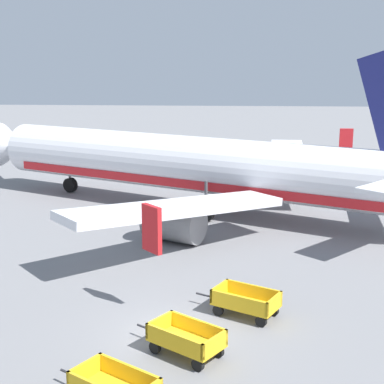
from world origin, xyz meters
name	(u,v)px	position (x,y,z in m)	size (l,w,h in m)	color
ground_plane	(171,335)	(0.00, 0.00, 0.00)	(220.00, 220.00, 0.00)	slate
airplane	(202,166)	(0.27, 18.01, 3.05)	(35.40, 29.12, 11.34)	silver
baggage_cart_second_in_row	(186,339)	(0.67, -1.43, 0.60)	(3.35, 2.62, 1.07)	gold
baggage_cart_third_in_row	(246,301)	(2.79, 1.84, 0.60)	(3.48, 2.41, 1.07)	gold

